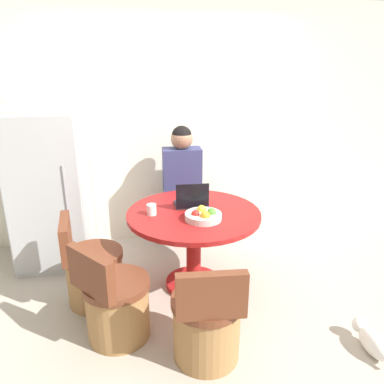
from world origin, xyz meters
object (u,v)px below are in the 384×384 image
(refrigerator, at_px, (50,187))
(chair_near_left_corner, at_px, (116,305))
(fruit_bowl, at_px, (203,215))
(dining_table, at_px, (194,231))
(chair_near_camera, at_px, (207,324))
(cat, at_px, (371,340))
(laptop, at_px, (191,201))
(person_seated, at_px, (182,181))
(chair_left_side, at_px, (93,273))

(refrigerator, relative_size, chair_near_left_corner, 2.01)
(chair_near_left_corner, distance_m, fruit_bowl, 0.99)
(fruit_bowl, bearing_deg, dining_table, 107.64)
(chair_near_camera, bearing_deg, cat, 177.29)
(laptop, bearing_deg, person_seated, -89.71)
(refrigerator, distance_m, chair_near_left_corner, 1.55)
(laptop, bearing_deg, refrigerator, -23.69)
(chair_left_side, distance_m, person_seated, 1.37)
(fruit_bowl, bearing_deg, chair_left_side, 176.11)
(chair_near_left_corner, xyz_separation_m, person_seated, (0.68, 1.40, 0.50))
(dining_table, distance_m, fruit_bowl, 0.29)
(chair_near_left_corner, bearing_deg, chair_left_side, -16.94)
(chair_near_camera, distance_m, chair_near_left_corner, 0.71)
(person_seated, bearing_deg, chair_near_left_corner, 64.25)
(dining_table, distance_m, chair_near_camera, 0.95)
(refrigerator, xyz_separation_m, chair_near_left_corner, (0.66, -1.30, -0.53))
(chair_near_left_corner, distance_m, person_seated, 1.63)
(refrigerator, relative_size, chair_near_camera, 2.01)
(refrigerator, distance_m, laptop, 1.47)
(dining_table, height_order, fruit_bowl, fruit_bowl)
(chair_near_camera, distance_m, cat, 1.22)
(dining_table, distance_m, chair_left_side, 0.95)
(dining_table, bearing_deg, refrigerator, 152.17)
(refrigerator, xyz_separation_m, cat, (2.49, -1.73, -0.72))
(refrigerator, xyz_separation_m, fruit_bowl, (1.40, -0.88, -0.02))
(chair_near_camera, height_order, fruit_bowl, fruit_bowl)
(cat, bearing_deg, chair_near_left_corner, 74.89)
(chair_near_left_corner, bearing_deg, laptop, -84.60)
(refrigerator, bearing_deg, chair_near_left_corner, -63.00)
(person_seated, xyz_separation_m, cat, (1.16, -1.83, -0.69))
(chair_left_side, xyz_separation_m, laptop, (0.89, 0.23, 0.52))
(refrigerator, relative_size, fruit_bowl, 5.20)
(chair_near_left_corner, bearing_deg, person_seated, -66.66)
(chair_near_camera, xyz_separation_m, laptop, (0.04, 1.02, 0.52))
(chair_left_side, distance_m, cat, 2.25)
(person_seated, relative_size, cat, 3.19)
(dining_table, xyz_separation_m, chair_near_camera, (-0.05, -0.90, -0.28))
(dining_table, relative_size, chair_left_side, 1.48)
(refrigerator, height_order, fruit_bowl, refrigerator)
(chair_near_left_corner, relative_size, laptop, 2.70)
(chair_near_camera, xyz_separation_m, chair_near_left_corner, (-0.64, 0.31, 0.00))
(dining_table, bearing_deg, chair_left_side, -172.97)
(person_seated, relative_size, laptop, 4.67)
(person_seated, height_order, laptop, person_seated)
(chair_near_camera, bearing_deg, person_seated, -88.42)
(chair_near_camera, relative_size, cat, 1.85)
(refrigerator, xyz_separation_m, chair_left_side, (0.45, -0.82, -0.53))
(dining_table, bearing_deg, laptop, 90.91)
(laptop, height_order, cat, laptop)
(refrigerator, distance_m, person_seated, 1.34)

